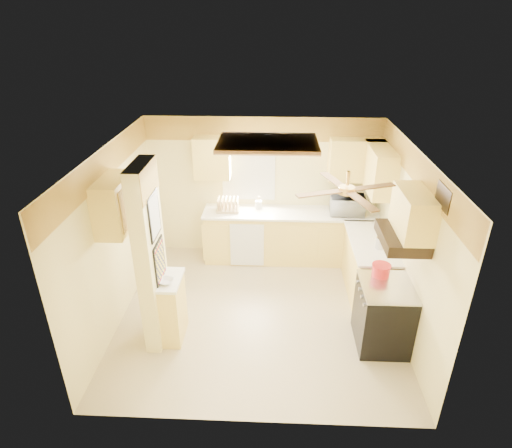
{
  "coord_description": "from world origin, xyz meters",
  "views": [
    {
      "loc": [
        0.19,
        -5.13,
        4.06
      ],
      "look_at": [
        -0.05,
        0.35,
        1.31
      ],
      "focal_mm": 30.0,
      "sensor_mm": 36.0,
      "label": 1
    }
  ],
  "objects_px": {
    "microwave": "(347,205)",
    "kettle": "(380,242)",
    "bowl": "(166,281)",
    "dutch_oven": "(381,270)",
    "stove": "(383,315)"
  },
  "relations": [
    {
      "from": "stove",
      "to": "dutch_oven",
      "type": "height_order",
      "value": "dutch_oven"
    },
    {
      "from": "dutch_oven",
      "to": "kettle",
      "type": "distance_m",
      "value": 0.71
    },
    {
      "from": "stove",
      "to": "kettle",
      "type": "distance_m",
      "value": 1.1
    },
    {
      "from": "microwave",
      "to": "kettle",
      "type": "bearing_deg",
      "value": 107.05
    },
    {
      "from": "microwave",
      "to": "dutch_oven",
      "type": "height_order",
      "value": "microwave"
    },
    {
      "from": "bowl",
      "to": "kettle",
      "type": "distance_m",
      "value": 3.1
    },
    {
      "from": "stove",
      "to": "bowl",
      "type": "relative_size",
      "value": 4.65
    },
    {
      "from": "bowl",
      "to": "dutch_oven",
      "type": "relative_size",
      "value": 0.79
    },
    {
      "from": "stove",
      "to": "microwave",
      "type": "height_order",
      "value": "microwave"
    },
    {
      "from": "stove",
      "to": "bowl",
      "type": "height_order",
      "value": "bowl"
    },
    {
      "from": "stove",
      "to": "kettle",
      "type": "relative_size",
      "value": 4.57
    },
    {
      "from": "dutch_oven",
      "to": "kettle",
      "type": "relative_size",
      "value": 1.24
    },
    {
      "from": "dutch_oven",
      "to": "kettle",
      "type": "xyz_separation_m",
      "value": [
        0.13,
        0.69,
        0.03
      ]
    },
    {
      "from": "kettle",
      "to": "dutch_oven",
      "type": "bearing_deg",
      "value": -100.89
    },
    {
      "from": "bowl",
      "to": "kettle",
      "type": "height_order",
      "value": "kettle"
    }
  ]
}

